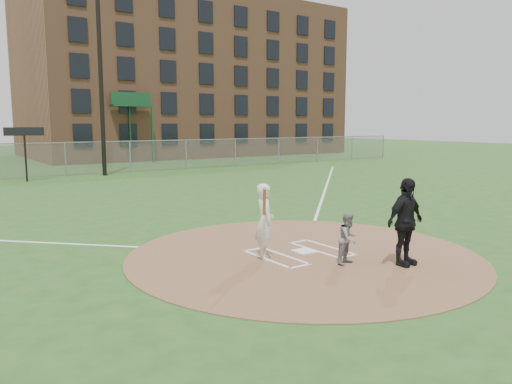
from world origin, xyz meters
TOP-DOWN VIEW (x-y plane):
  - ground at (0.00, 0.00)m, footprint 140.00×140.00m
  - dirt_circle at (0.00, 0.00)m, footprint 8.40×8.40m
  - home_plate at (0.16, 0.16)m, footprint 0.49×0.49m
  - foul_line_first at (9.00, 9.00)m, footprint 17.04×17.04m
  - catcher at (0.30, -1.19)m, footprint 0.65×0.56m
  - umpire at (1.24, -1.96)m, footprint 1.16×0.54m
  - batters_boxes at (0.00, 0.15)m, footprint 2.08×1.88m
  - batter_at_plate at (-1.04, 0.15)m, footprint 0.81×1.04m
  - outfield_fence at (0.00, 22.00)m, footprint 56.08×0.08m
  - brick_warehouse at (16.00, 37.96)m, footprint 30.00×17.17m
  - light_pole at (2.00, 21.00)m, footprint 1.20×0.30m
  - scoreboard_sign at (-2.50, 20.20)m, footprint 2.00×0.10m

SIDE VIEW (x-z plane):
  - ground at x=0.00m, z-range 0.00..0.00m
  - foul_line_first at x=9.00m, z-range 0.00..0.01m
  - dirt_circle at x=0.00m, z-range 0.00..0.02m
  - batters_boxes at x=0.00m, z-range 0.02..0.03m
  - home_plate at x=0.16m, z-range 0.02..0.05m
  - catcher at x=0.30m, z-range 0.02..1.18m
  - batter_at_plate at x=-1.04m, z-range 0.02..1.80m
  - umpire at x=1.24m, z-range 0.02..1.96m
  - outfield_fence at x=0.00m, z-range 0.00..2.03m
  - scoreboard_sign at x=-2.50m, z-range 0.92..3.85m
  - light_pole at x=2.00m, z-range 0.50..12.72m
  - brick_warehouse at x=16.00m, z-range 0.00..15.00m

